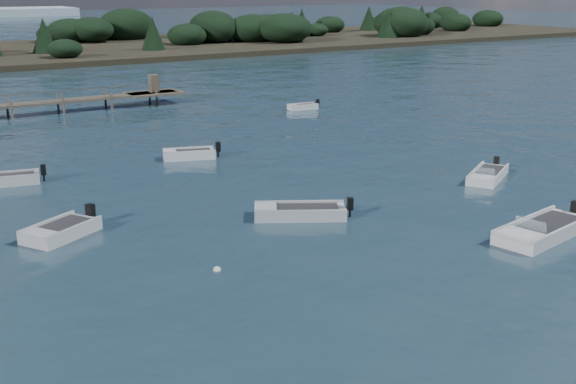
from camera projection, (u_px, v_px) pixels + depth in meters
ground at (74, 91)px, 74.79m from camera, size 400.00×400.00×0.00m
dinghy_extra_a at (61, 233)px, 32.48m from camera, size 3.84×3.25×1.26m
tender_far_white at (189, 156)px, 46.61m from camera, size 3.75×2.32×1.26m
tender_far_grey_b at (303, 108)px, 64.32m from camera, size 3.01×1.38×1.02m
tender_far_grey at (8, 181)px, 40.79m from camera, size 3.90×2.11×1.23m
dinghy_mid_grey at (300, 214)px, 35.11m from camera, size 4.66×3.70×1.21m
dinghy_mid_white_b at (488, 177)px, 41.84m from camera, size 4.39×3.45×1.12m
dinghy_mid_white_a at (543, 232)px, 32.52m from camera, size 5.95×2.94×1.37m
buoy_c at (217, 270)px, 28.75m from camera, size 0.32×0.32×0.32m
buoy_e at (191, 151)px, 48.59m from camera, size 0.32×0.32×0.32m
far_headland at (151, 37)px, 119.47m from camera, size 190.00×40.00×5.80m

